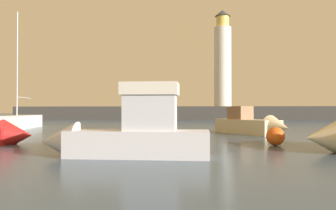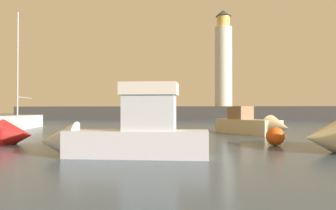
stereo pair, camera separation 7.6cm
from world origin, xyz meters
name	(u,v)px [view 1 (the left image)]	position (x,y,z in m)	size (l,w,h in m)	color
ground_plane	(170,129)	(0.00, 29.09, 0.00)	(220.00, 220.00, 0.00)	#384C60
breakwater	(195,113)	(0.00, 58.18, 1.15)	(66.47, 5.63, 2.30)	#423F3D
lighthouse	(223,61)	(4.89, 58.18, 10.29)	(2.96, 2.96, 16.86)	silver
motorboat_2	(254,125)	(6.99, 23.58, 0.67)	(5.43, 6.33, 2.29)	beige
motorboat_4	(125,133)	(1.06, 10.77, 0.92)	(6.60, 2.02, 3.04)	silver
sailboat_moored	(20,121)	(-14.23, 27.83, 0.65)	(4.20, 8.09, 10.85)	white
mooring_buoy	(275,136)	(7.35, 15.82, 0.46)	(0.92, 0.92, 0.92)	#EA5919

